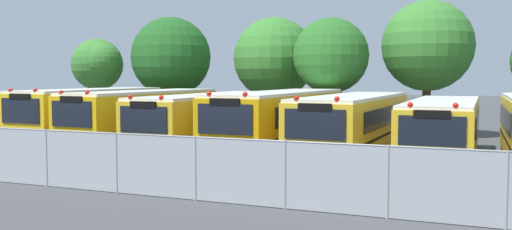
% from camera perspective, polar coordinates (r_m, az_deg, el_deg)
% --- Properties ---
extents(ground_plane, '(160.00, 160.00, 0.00)m').
position_cam_1_polar(ground_plane, '(24.56, 2.45, -3.80)').
color(ground_plane, '#424244').
extents(school_bus_0, '(2.71, 9.73, 2.80)m').
position_cam_1_polar(school_bus_0, '(29.41, -16.19, 0.20)').
color(school_bus_0, yellow).
rests_on(school_bus_0, ground_plane).
extents(school_bus_1, '(2.67, 10.15, 2.74)m').
position_cam_1_polar(school_bus_1, '(27.39, -11.10, -0.04)').
color(school_bus_1, yellow).
rests_on(school_bus_1, ground_plane).
extents(school_bus_2, '(2.63, 11.43, 2.62)m').
position_cam_1_polar(school_bus_2, '(25.79, -4.51, -0.35)').
color(school_bus_2, yellow).
rests_on(school_bus_2, ground_plane).
extents(school_bus_3, '(2.64, 11.34, 2.77)m').
position_cam_1_polar(school_bus_3, '(24.52, 2.54, -0.38)').
color(school_bus_3, '#EAA80C').
rests_on(school_bus_3, ground_plane).
extents(school_bus_4, '(2.78, 10.74, 2.66)m').
position_cam_1_polar(school_bus_4, '(23.34, 9.85, -0.80)').
color(school_bus_4, yellow).
rests_on(school_bus_4, ground_plane).
extents(school_bus_5, '(2.54, 10.55, 2.51)m').
position_cam_1_polar(school_bus_5, '(23.04, 18.29, -1.19)').
color(school_bus_5, yellow).
rests_on(school_bus_5, ground_plane).
extents(tree_0, '(3.52, 3.30, 5.70)m').
position_cam_1_polar(tree_0, '(37.94, -15.50, 4.95)').
color(tree_0, '#4C3823').
rests_on(tree_0, ground_plane).
extents(tree_1, '(4.94, 4.94, 6.96)m').
position_cam_1_polar(tree_1, '(35.84, -8.70, 5.63)').
color(tree_1, '#4C3823').
rests_on(tree_1, ground_plane).
extents(tree_2, '(4.98, 4.98, 6.87)m').
position_cam_1_polar(tree_2, '(34.69, 2.01, 5.59)').
color(tree_2, '#4C3823').
rests_on(tree_2, ground_plane).
extents(tree_3, '(4.09, 4.09, 6.46)m').
position_cam_1_polar(tree_3, '(30.98, 7.57, 6.03)').
color(tree_3, '#4C3823').
rests_on(tree_3, ground_plane).
extents(tree_4, '(4.97, 4.97, 7.44)m').
position_cam_1_polar(tree_4, '(32.57, 16.99, 6.60)').
color(tree_4, '#4C3823').
rests_on(tree_4, ground_plane).
extents(chainlink_fence, '(27.70, 0.07, 1.72)m').
position_cam_1_polar(chainlink_fence, '(15.77, -10.11, -4.89)').
color(chainlink_fence, '#9EA0A3').
rests_on(chainlink_fence, ground_plane).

